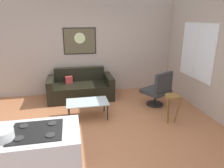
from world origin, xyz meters
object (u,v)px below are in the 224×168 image
at_px(coffee_table, 87,103).
at_px(couch, 81,88).
at_px(bar_stool, 172,101).
at_px(armchair, 158,90).
at_px(mixing_bowl, 3,136).
at_px(wall_painting, 80,41).

bearing_deg(coffee_table, couch, 93.79).
bearing_deg(bar_stool, armchair, 85.11).
bearing_deg(couch, mixing_bowl, -106.27).
distance_m(armchair, bar_stool, 0.90).
relative_size(couch, wall_painting, 1.95).
bearing_deg(couch, bar_stool, -44.91).
height_order(coffee_table, wall_painting, wall_painting).
relative_size(mixing_bowl, wall_painting, 0.25).
height_order(coffee_table, bar_stool, bar_stool).
height_order(couch, coffee_table, couch).
height_order(coffee_table, mixing_bowl, mixing_bowl).
height_order(couch, mixing_bowl, mixing_bowl).
xyz_separation_m(armchair, bar_stool, (-0.08, -0.90, 0.05)).
relative_size(couch, armchair, 1.95).
bearing_deg(bar_stool, coffee_table, 161.48).
xyz_separation_m(couch, wall_painting, (0.06, 0.47, 1.30)).
bearing_deg(couch, coffee_table, -86.21).
height_order(armchair, wall_painting, wall_painting).
xyz_separation_m(coffee_table, wall_painting, (-0.02, 1.74, 1.22)).
distance_m(coffee_table, mixing_bowl, 2.55).
distance_m(coffee_table, bar_stool, 1.89).
bearing_deg(mixing_bowl, coffee_table, 63.55).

